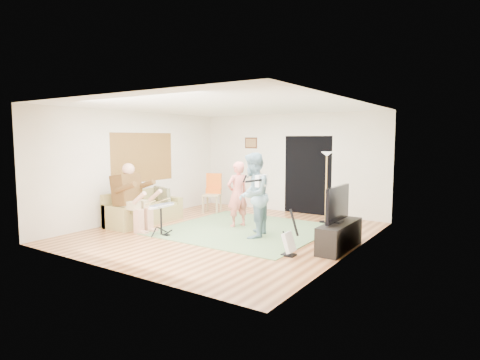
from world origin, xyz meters
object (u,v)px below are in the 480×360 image
object	(u,v)px
sofa	(142,212)
guitarist	(253,195)
singer	(237,194)
television	(338,203)
drum_kit	(161,221)
tv_cabinet	(339,236)
guitar_spare	(289,242)
torchiere_lamp	(326,174)
dining_chair	(213,199)

from	to	relation	value
sofa	guitarist	world-z (taller)	guitarist
singer	sofa	bearing A→B (deg)	-45.40
television	drum_kit	bearing A→B (deg)	-163.07
guitarist	tv_cabinet	xyz separation A→B (m)	(1.81, 0.12, -0.62)
drum_kit	guitar_spare	xyz separation A→B (m)	(2.92, 0.16, -0.06)
singer	guitar_spare	xyz separation A→B (m)	(2.05, -1.41, -0.52)
sofa	guitar_spare	world-z (taller)	guitar_spare
torchiere_lamp	guitarist	bearing A→B (deg)	-108.17
torchiere_lamp	sofa	bearing A→B (deg)	-146.31
singer	dining_chair	xyz separation A→B (m)	(-1.59, 1.13, -0.38)
guitarist	dining_chair	size ratio (longest dim) A/B	1.64
guitarist	television	distance (m)	1.76
torchiere_lamp	dining_chair	bearing A→B (deg)	-172.60
dining_chair	television	world-z (taller)	television
dining_chair	tv_cabinet	bearing A→B (deg)	-41.89
drum_kit	guitarist	size ratio (longest dim) A/B	0.39
torchiere_lamp	television	size ratio (longest dim) A/B	1.66
singer	torchiere_lamp	distance (m)	2.21
television	tv_cabinet	bearing A→B (deg)	0.00
singer	tv_cabinet	world-z (taller)	singer
guitarist	singer	bearing A→B (deg)	-145.47
dining_chair	torchiere_lamp	bearing A→B (deg)	-13.01
sofa	dining_chair	xyz separation A→B (m)	(0.57, 2.06, 0.12)
sofa	drum_kit	xyz separation A→B (m)	(1.28, -0.65, 0.04)
guitarist	dining_chair	bearing A→B (deg)	-143.74
television	guitar_spare	bearing A→B (deg)	-120.80
guitar_spare	dining_chair	size ratio (longest dim) A/B	0.78
sofa	drum_kit	size ratio (longest dim) A/B	2.82
sofa	torchiere_lamp	bearing A→B (deg)	33.69
drum_kit	television	xyz separation A→B (m)	(3.45, 1.05, 0.56)
dining_chair	television	size ratio (longest dim) A/B	1.03
singer	torchiere_lamp	world-z (taller)	torchiere_lamp
sofa	guitarist	bearing A→B (deg)	5.44
dining_chair	guitarist	bearing A→B (deg)	-56.82
drum_kit	torchiere_lamp	distance (m)	4.03
singer	guitar_spare	distance (m)	2.54
drum_kit	television	size ratio (longest dim) A/B	0.65
torchiere_lamp	television	xyz separation A→B (m)	(1.04, -2.06, -0.33)
drum_kit	television	distance (m)	3.65
sofa	television	size ratio (longest dim) A/B	1.84
guitarist	television	xyz separation A→B (m)	(1.76, 0.12, -0.02)
sofa	singer	xyz separation A→B (m)	(2.16, 0.93, 0.50)
guitar_spare	torchiere_lamp	size ratio (longest dim) A/B	0.49
guitar_spare	torchiere_lamp	bearing A→B (deg)	99.88
guitarist	torchiere_lamp	size ratio (longest dim) A/B	1.02
torchiere_lamp	drum_kit	bearing A→B (deg)	-127.73
sofa	guitarist	distance (m)	3.05
guitar_spare	television	xyz separation A→B (m)	(0.53, 0.89, 0.61)
torchiere_lamp	dining_chair	xyz separation A→B (m)	(-3.12, -0.41, -0.80)
dining_chair	television	xyz separation A→B (m)	(4.16, -1.66, 0.47)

